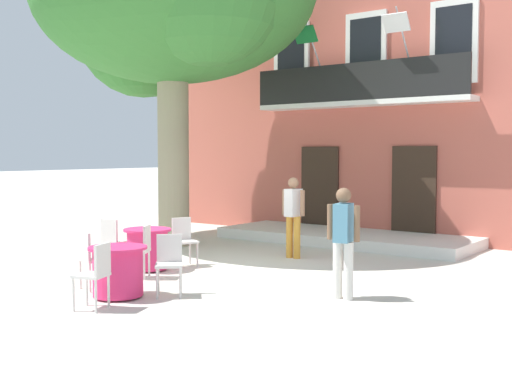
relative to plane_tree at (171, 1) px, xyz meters
name	(u,v)px	position (x,y,z in m)	size (l,w,h in m)	color
ground_plane	(238,266)	(2.95, -1.26, -5.59)	(120.00, 120.00, 0.00)	beige
building_facade	(400,94)	(3.06, 5.72, -1.84)	(13.00, 5.09, 7.50)	#BC5B4C
entrance_step_platform	(344,237)	(3.06, 2.67, -5.47)	(6.12, 2.14, 0.25)	silver
plane_tree	(171,1)	(0.00, 0.00, 0.00)	(6.92, 6.07, 7.77)	gray
cafe_table_near_tree	(148,249)	(1.91, -2.62, -5.20)	(0.86, 0.86, 0.76)	#E52D66
cafe_chair_near_tree_0	(184,238)	(2.14, -1.90, -5.06)	(0.53, 0.53, 0.91)	silver
cafe_chair_near_tree_1	(113,239)	(1.18, -2.79, -5.06)	(0.45, 0.45, 0.91)	silver
cafe_chair_near_tree_2	(141,247)	(2.38, -3.21, -5.06)	(0.55, 0.55, 0.91)	silver
cafe_table_middle	(118,271)	(3.17, -4.41, -5.20)	(0.86, 0.86, 0.76)	#E52D66
cafe_chair_middle_0	(169,260)	(3.67, -3.85, -5.06)	(0.57, 0.57, 0.91)	silver
cafe_chair_middle_1	(90,256)	(2.42, -4.31, -5.06)	(0.48, 0.48, 0.91)	silver
cafe_chair_middle_2	(96,271)	(3.50, -5.09, -5.06)	(0.51, 0.51, 0.91)	silver
pedestrian_near_entrance	(293,213)	(3.31, 0.08, -4.67)	(0.53, 0.36, 1.64)	gold
pedestrian_mid_plaza	(343,236)	(5.89, -2.51, -4.67)	(0.53, 0.38, 1.63)	silver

